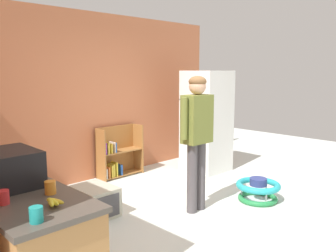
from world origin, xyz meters
The scene contains 14 objects.
ground_plane centered at (0.00, 0.00, 0.00)m, with size 12.00×12.00×0.00m, color silver.
back_wall centered at (0.00, 2.33, 1.35)m, with size 5.20×0.06×2.70m, color #C26E48.
kitchen_counter centered at (-2.20, 0.24, 0.45)m, with size 0.65×2.09×0.90m.
refrigerator centered at (1.66, 1.31, 0.89)m, with size 0.73×0.68×1.78m.
bookshelf centered at (0.30, 2.15, 0.36)m, with size 0.80×0.28×0.85m.
standing_person centered at (0.13, 0.21, 1.04)m, with size 0.57×0.22×1.72m.
baby_walker centered at (1.00, -0.16, 0.16)m, with size 0.60×0.60×0.32m.
pet_carrier centered at (-0.87, 1.00, 0.18)m, with size 0.42×0.55×0.36m.
microwave centered at (-2.18, 0.10, 1.04)m, with size 0.37×0.48×0.28m.
banana_bunch centered at (-2.15, -0.52, 0.93)m, with size 0.12×0.16×0.04m.
teal_cup centered at (-2.34, -0.69, 0.95)m, with size 0.08×0.08×0.10m, color teal.
red_cup centered at (-2.37, -0.26, 0.95)m, with size 0.08×0.08×0.10m, color red.
orange_cup centered at (-2.06, -0.29, 0.95)m, with size 0.08×0.08×0.10m, color orange.
green_cup centered at (-2.06, 0.65, 0.95)m, with size 0.08×0.08×0.10m, color green.
Camera 1 is at (-3.17, -2.63, 1.78)m, focal length 37.89 mm.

